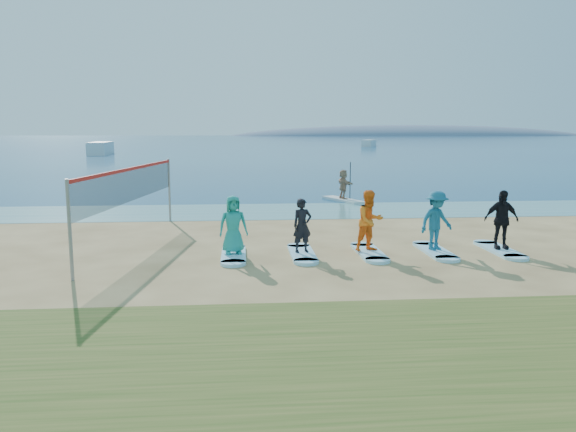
{
  "coord_description": "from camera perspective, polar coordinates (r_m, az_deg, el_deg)",
  "views": [
    {
      "loc": [
        -2.21,
        -14.54,
        3.68
      ],
      "look_at": [
        -0.81,
        2.0,
        1.1
      ],
      "focal_mm": 35.0,
      "sensor_mm": 36.0,
      "label": 1
    }
  ],
  "objects": [
    {
      "name": "shallow_water",
      "position": [
        25.41,
        0.21,
        0.53
      ],
      "size": [
        600.0,
        600.0,
        0.0
      ],
      "primitive_type": "plane",
      "color": "teal",
      "rests_on": "ground"
    },
    {
      "name": "student_0",
      "position": [
        16.31,
        -5.59,
        -0.88
      ],
      "size": [
        0.91,
        0.68,
        1.7
      ],
      "primitive_type": "imported",
      "rotation": [
        0.0,
        0.0,
        0.18
      ],
      "color": "teal",
      "rests_on": "surfboard_0"
    },
    {
      "name": "ground",
      "position": [
        15.16,
        3.72,
        -5.23
      ],
      "size": [
        600.0,
        600.0,
        0.0
      ],
      "primitive_type": "plane",
      "color": "tan",
      "rests_on": "ground"
    },
    {
      "name": "student_4",
      "position": [
        18.08,
        20.85,
        -0.33
      ],
      "size": [
        1.06,
        0.47,
        1.78
      ],
      "primitive_type": "imported",
      "rotation": [
        0.0,
        0.0,
        -0.03
      ],
      "color": "black",
      "rests_on": "surfboard_4"
    },
    {
      "name": "volleyball_net",
      "position": [
        18.64,
        -15.67,
        3.04
      ],
      "size": [
        1.38,
        9.0,
        2.5
      ],
      "rotation": [
        0.0,
        0.0,
        -0.14
      ],
      "color": "gray",
      "rests_on": "ground"
    },
    {
      "name": "student_2",
      "position": [
        16.73,
        8.33,
        -0.48
      ],
      "size": [
        1.08,
        0.97,
        1.82
      ],
      "primitive_type": "imported",
      "rotation": [
        0.0,
        0.0,
        0.38
      ],
      "color": "orange",
      "rests_on": "surfboard_2"
    },
    {
      "name": "island_ridge",
      "position": [
        329.24,
        12.46,
        8.0
      ],
      "size": [
        220.0,
        56.0,
        18.0
      ],
      "primitive_type": "ellipsoid",
      "color": "slate",
      "rests_on": "ground"
    },
    {
      "name": "boat_offshore_a",
      "position": [
        86.38,
        -18.46,
        5.95
      ],
      "size": [
        3.05,
        9.21,
        1.81
      ],
      "primitive_type": "cube",
      "rotation": [
        0.0,
        0.0,
        0.07
      ],
      "color": "silver",
      "rests_on": "ground"
    },
    {
      "name": "surfboard_0",
      "position": [
        16.48,
        -5.55,
        -3.95
      ],
      "size": [
        0.7,
        2.2,
        0.09
      ],
      "primitive_type": "cube",
      "color": "#A4E3FF",
      "rests_on": "ground"
    },
    {
      "name": "surfboard_3",
      "position": [
        17.47,
        14.71,
        -3.47
      ],
      "size": [
        0.7,
        2.2,
        0.09
      ],
      "primitive_type": "cube",
      "color": "#A4E3FF",
      "rests_on": "ground"
    },
    {
      "name": "student_1",
      "position": [
        16.41,
        1.45,
        -0.98
      ],
      "size": [
        0.66,
        0.53,
        1.59
      ],
      "primitive_type": "imported",
      "rotation": [
        0.0,
        0.0,
        0.29
      ],
      "color": "black",
      "rests_on": "surfboard_1"
    },
    {
      "name": "surfboard_1",
      "position": [
        16.58,
        1.44,
        -3.83
      ],
      "size": [
        0.7,
        2.2,
        0.09
      ],
      "primitive_type": "cube",
      "color": "#A4E3FF",
      "rests_on": "ground"
    },
    {
      "name": "paddleboard",
      "position": [
        29.11,
        5.62,
        1.65
      ],
      "size": [
        1.83,
        3.03,
        0.12
      ],
      "primitive_type": "cube",
      "rotation": [
        0.0,
        0.0,
        0.41
      ],
      "color": "silver",
      "rests_on": "ground"
    },
    {
      "name": "boat_offshore_b",
      "position": [
        120.2,
        8.21,
        7.0
      ],
      "size": [
        4.33,
        6.36,
        1.4
      ],
      "primitive_type": "cube",
      "rotation": [
        0.0,
        0.0,
        -0.42
      ],
      "color": "silver",
      "rests_on": "ground"
    },
    {
      "name": "student_3",
      "position": [
        17.3,
        14.83,
        -0.45
      ],
      "size": [
        1.31,
        1.06,
        1.77
      ],
      "primitive_type": "imported",
      "rotation": [
        0.0,
        0.0,
        0.41
      ],
      "color": "#1A6180",
      "rests_on": "surfboard_3"
    },
    {
      "name": "surfboard_2",
      "position": [
        16.91,
        8.25,
        -3.67
      ],
      "size": [
        0.7,
        2.2,
        0.09
      ],
      "primitive_type": "cube",
      "color": "#A4E3FF",
      "rests_on": "ground"
    },
    {
      "name": "paddleboarder",
      "position": [
        29.02,
        5.65,
        3.24
      ],
      "size": [
        0.81,
        1.46,
        1.5
      ],
      "primitive_type": "imported",
      "rotation": [
        0.0,
        0.0,
        1.85
      ],
      "color": "tan",
      "rests_on": "paddleboard"
    },
    {
      "name": "surfboard_4",
      "position": [
        18.24,
        20.69,
        -3.24
      ],
      "size": [
        0.7,
        2.2,
        0.09
      ],
      "primitive_type": "cube",
      "color": "#A4E3FF",
      "rests_on": "ground"
    },
    {
      "name": "ocean",
      "position": [
        174.59,
        -4.14,
        7.62
      ],
      "size": [
        600.0,
        600.0,
        0.0
      ],
      "primitive_type": "plane",
      "color": "navy",
      "rests_on": "ground"
    }
  ]
}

